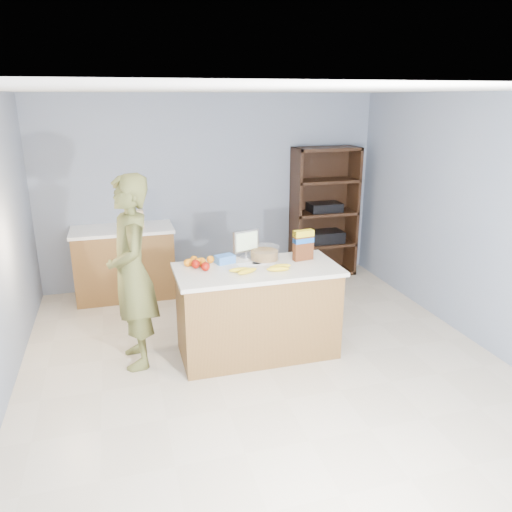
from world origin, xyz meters
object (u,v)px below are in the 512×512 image
object	(u,v)px
counter_peninsula	(257,314)
person	(132,273)
cereal_box	(303,243)
shelving_unit	(323,214)
tv	(246,242)

from	to	relation	value
counter_peninsula	person	size ratio (longest dim) A/B	0.86
cereal_box	person	bearing A→B (deg)	178.43
shelving_unit	tv	world-z (taller)	shelving_unit
counter_peninsula	shelving_unit	distance (m)	2.61
counter_peninsula	person	xyz separation A→B (m)	(-1.16, 0.15, 0.49)
cereal_box	shelving_unit	bearing A→B (deg)	61.65
person	tv	bearing A→B (deg)	94.21
tv	cereal_box	world-z (taller)	cereal_box
shelving_unit	tv	xyz separation A→B (m)	(-1.57, -1.71, 0.19)
tv	cereal_box	size ratio (longest dim) A/B	0.93
counter_peninsula	cereal_box	size ratio (longest dim) A/B	5.16
person	shelving_unit	bearing A→B (deg)	120.04
shelving_unit	cereal_box	bearing A→B (deg)	-118.35
counter_peninsula	person	bearing A→B (deg)	172.62
person	cereal_box	size ratio (longest dim) A/B	6.01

